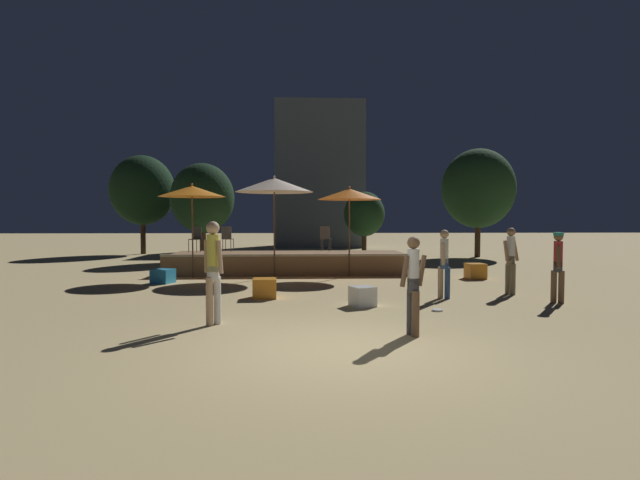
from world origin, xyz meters
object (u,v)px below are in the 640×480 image
at_px(frisbee_disc, 437,310).
at_px(background_tree_3, 142,190).
at_px(cube_seat_0, 475,271).
at_px(cube_seat_2, 363,296).
at_px(bistro_chair_0, 196,237).
at_px(background_tree_1, 202,198).
at_px(patio_umbrella_1, 192,191).
at_px(background_tree_0, 478,189).
at_px(bistro_chair_1, 325,236).
at_px(background_tree_2, 364,214).
at_px(bistro_chair_2, 227,236).
at_px(person_4, 511,258).
at_px(person_3, 413,283).
at_px(cube_seat_1, 265,288).
at_px(patio_umbrella_0, 274,185).
at_px(cube_seat_3, 163,276).
at_px(person_1, 558,264).
at_px(person_2, 213,267).
at_px(person_0, 444,262).
at_px(patio_umbrella_2, 349,194).

height_order(frisbee_disc, background_tree_3, background_tree_3).
height_order(cube_seat_0, cube_seat_2, cube_seat_0).
bearing_deg(bistro_chair_0, background_tree_1, 112.21).
relative_size(patio_umbrella_1, background_tree_0, 0.57).
xyz_separation_m(bistro_chair_0, bistro_chair_1, (4.62, 0.19, 0.00)).
bearing_deg(cube_seat_0, background_tree_1, 144.78).
distance_m(bistro_chair_1, background_tree_2, 11.15).
height_order(bistro_chair_0, bistro_chair_2, same).
distance_m(bistro_chair_1, background_tree_3, 13.65).
relative_size(person_4, background_tree_1, 0.38).
bearing_deg(background_tree_3, bistro_chair_1, -45.56).
bearing_deg(background_tree_2, person_3, -95.48).
relative_size(cube_seat_1, person_3, 0.36).
relative_size(background_tree_1, background_tree_2, 1.27).
relative_size(patio_umbrella_0, cube_seat_3, 4.81).
relative_size(cube_seat_2, background_tree_2, 0.18).
bearing_deg(cube_seat_3, person_1, -21.84).
relative_size(cube_seat_2, person_3, 0.38).
distance_m(person_2, background_tree_0, 19.06).
relative_size(frisbee_disc, background_tree_1, 0.05).
bearing_deg(cube_seat_3, person_4, -15.71).
bearing_deg(person_2, cube_seat_3, 62.94).
bearing_deg(person_0, background_tree_0, -87.73).
bearing_deg(cube_seat_0, patio_umbrella_2, 168.45).
height_order(bistro_chair_1, frisbee_disc, bistro_chair_1).
bearing_deg(background_tree_2, person_1, -83.39).
height_order(patio_umbrella_2, person_2, patio_umbrella_2).
bearing_deg(patio_umbrella_1, background_tree_0, 33.74).
height_order(person_0, person_1, person_0).
bearing_deg(background_tree_1, background_tree_2, 36.30).
relative_size(person_0, frisbee_disc, 7.14).
xyz_separation_m(cube_seat_0, cube_seat_3, (-9.74, -0.66, -0.04)).
relative_size(patio_umbrella_2, person_2, 1.60).
relative_size(person_3, bistro_chair_2, 1.82).
relative_size(cube_seat_0, person_4, 0.35).
relative_size(patio_umbrella_2, cube_seat_3, 4.32).
relative_size(person_4, bistro_chair_1, 1.88).
bearing_deg(background_tree_2, person_2, -105.33).
height_order(cube_seat_1, person_1, person_1).
height_order(patio_umbrella_0, bistro_chair_0, patio_umbrella_0).
bearing_deg(bistro_chair_1, patio_umbrella_0, 59.61).
distance_m(background_tree_0, background_tree_1, 13.51).
distance_m(patio_umbrella_2, person_2, 8.32).
distance_m(cube_seat_2, background_tree_0, 16.15).
bearing_deg(background_tree_0, bistro_chair_0, -151.53).
relative_size(bistro_chair_0, frisbee_disc, 3.87).
xyz_separation_m(person_3, bistro_chair_1, (-0.88, 9.98, 0.42)).
bearing_deg(patio_umbrella_2, person_0, -69.37).
distance_m(bistro_chair_2, background_tree_1, 5.39).
relative_size(cube_seat_1, background_tree_1, 0.13).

